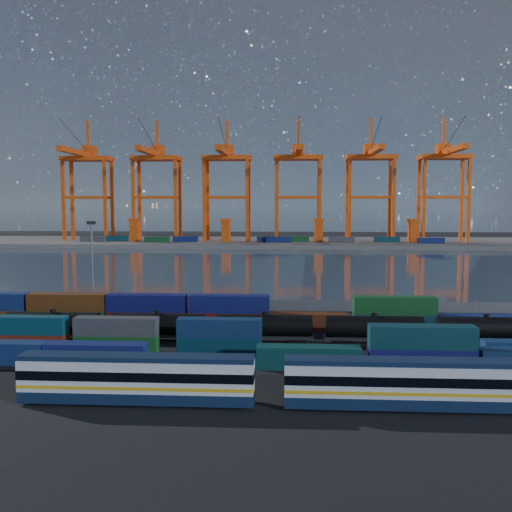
{
  "coord_description": "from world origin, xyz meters",
  "views": [
    {
      "loc": [
        6.45,
        -76.32,
        19.43
      ],
      "look_at": [
        0.0,
        30.0,
        10.0
      ],
      "focal_mm": 40.0,
      "sensor_mm": 36.0,
      "label": 1
    }
  ],
  "objects": [
    {
      "name": "tanker_string",
      "position": [
        2.82,
        3.86,
        2.17
      ],
      "size": [
        138.05,
        3.02,
        4.32
      ],
      "color": "black",
      "rests_on": "ground"
    },
    {
      "name": "harbor_water",
      "position": [
        0.0,
        105.0,
        0.01
      ],
      "size": [
        700.0,
        700.0,
        0.0
      ],
      "primitive_type": "plane",
      "color": "#333F4A",
      "rests_on": "ground"
    },
    {
      "name": "gantry_cranes",
      "position": [
        -7.5,
        203.36,
        37.81
      ],
      "size": [
        198.72,
        45.55,
        61.68
      ],
      "color": "#EB4F10",
      "rests_on": "ground"
    },
    {
      "name": "container_row_north",
      "position": [
        -2.41,
        11.61,
        2.28
      ],
      "size": [
        128.83,
        2.56,
        5.46
      ],
      "color": "#102350",
      "rests_on": "ground"
    },
    {
      "name": "straddle_carriers",
      "position": [
        -2.5,
        200.0,
        7.82
      ],
      "size": [
        140.0,
        7.0,
        11.1
      ],
      "color": "#EB4F10",
      "rests_on": "far_quay"
    },
    {
      "name": "passenger_train",
      "position": [
        17.49,
        -22.59,
        2.46
      ],
      "size": [
        75.1,
        2.85,
        4.89
      ],
      "color": "silver",
      "rests_on": "ground"
    },
    {
      "name": "quay_containers",
      "position": [
        -11.0,
        195.46,
        3.3
      ],
      "size": [
        172.58,
        10.99,
        2.6
      ],
      "color": "navy",
      "rests_on": "far_quay"
    },
    {
      "name": "ground",
      "position": [
        0.0,
        0.0,
        0.0
      ],
      "size": [
        700.0,
        700.0,
        0.0
      ],
      "primitive_type": "plane",
      "color": "black",
      "rests_on": "ground"
    },
    {
      "name": "container_row_mid",
      "position": [
        -10.69,
        -3.55,
        1.87
      ],
      "size": [
        140.81,
        2.24,
        4.77
      ],
      "color": "#434648",
      "rests_on": "ground"
    },
    {
      "name": "waterfront_fence",
      "position": [
        -0.0,
        28.0,
        1.0
      ],
      "size": [
        160.12,
        0.12,
        2.2
      ],
      "color": "#595B5E",
      "rests_on": "ground"
    },
    {
      "name": "container_row_south",
      "position": [
        11.75,
        -9.27,
        1.65
      ],
      "size": [
        114.82,
        2.53,
        5.38
      ],
      "color": "#0C3F42",
      "rests_on": "ground"
    },
    {
      "name": "distant_mountains",
      "position": [
        63.02,
        1600.0,
        220.29
      ],
      "size": [
        2470.0,
        1100.0,
        520.0
      ],
      "color": "#1E2630",
      "rests_on": "ground"
    },
    {
      "name": "yard_light_mast",
      "position": [
        -30.0,
        26.0,
        9.3
      ],
      "size": [
        1.6,
        0.4,
        16.6
      ],
      "color": "slate",
      "rests_on": "ground"
    },
    {
      "name": "far_quay",
      "position": [
        0.0,
        210.0,
        1.0
      ],
      "size": [
        700.0,
        70.0,
        2.0
      ],
      "primitive_type": "cube",
      "color": "#514F4C",
      "rests_on": "ground"
    }
  ]
}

